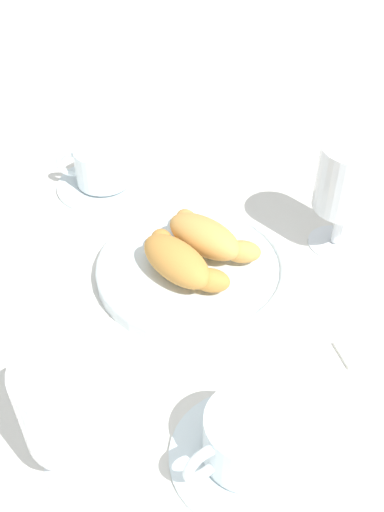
{
  "coord_description": "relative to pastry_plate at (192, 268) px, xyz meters",
  "views": [
    {
      "loc": [
        0.11,
        -0.47,
        0.47
      ],
      "look_at": [
        -0.01,
        0.01,
        0.03
      ],
      "focal_mm": 40.15,
      "sensor_mm": 36.0,
      "label": 1
    }
  ],
  "objects": [
    {
      "name": "ground_plane",
      "position": [
        0.01,
        -0.01,
        -0.01
      ],
      "size": [
        2.2,
        2.2,
        0.0
      ],
      "primitive_type": "plane",
      "color": "silver"
    },
    {
      "name": "pastry_plate",
      "position": [
        0.0,
        0.0,
        0.0
      ],
      "size": [
        0.23,
        0.23,
        0.02
      ],
      "color": "silver",
      "rests_on": "ground_plane"
    },
    {
      "name": "croissant_large",
      "position": [
        -0.01,
        -0.02,
        0.03
      ],
      "size": [
        0.12,
        0.11,
        0.04
      ],
      "color": "#CC893D",
      "rests_on": "pastry_plate"
    },
    {
      "name": "croissant_small",
      "position": [
        0.01,
        0.03,
        0.03
      ],
      "size": [
        0.12,
        0.1,
        0.04
      ],
      "color": "#D6994C",
      "rests_on": "pastry_plate"
    },
    {
      "name": "coffee_cup_near",
      "position": [
        0.1,
        -0.22,
        0.02
      ],
      "size": [
        0.14,
        0.14,
        0.06
      ],
      "color": "silver",
      "rests_on": "ground_plane"
    },
    {
      "name": "coffee_cup_far",
      "position": [
        -0.17,
        0.15,
        0.02
      ],
      "size": [
        0.14,
        0.14,
        0.06
      ],
      "color": "silver",
      "rests_on": "ground_plane"
    },
    {
      "name": "juice_glass_left",
      "position": [
        0.16,
        0.1,
        0.08
      ],
      "size": [
        0.08,
        0.08,
        0.14
      ],
      "color": "white",
      "rests_on": "ground_plane"
    },
    {
      "name": "juice_glass_right",
      "position": [
        -0.03,
        -0.26,
        0.08
      ],
      "size": [
        0.08,
        0.08,
        0.14
      ],
      "color": "white",
      "rests_on": "ground_plane"
    },
    {
      "name": "sugar_packet",
      "position": [
        0.2,
        -0.07,
        -0.01
      ],
      "size": [
        0.06,
        0.05,
        0.01
      ],
      "primitive_type": "cube",
      "rotation": [
        0.0,
        0.0,
        0.53
      ],
      "color": "white",
      "rests_on": "ground_plane"
    }
  ]
}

